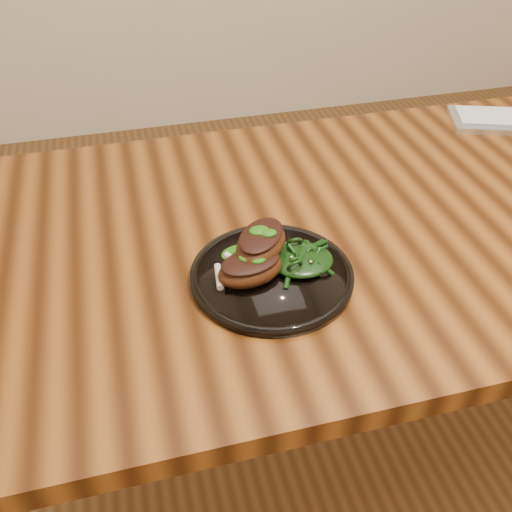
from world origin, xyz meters
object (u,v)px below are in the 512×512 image
Objects in this scene: plate at (272,275)px; lamb_chop_front at (250,268)px; desk at (407,243)px; greens_heap at (302,257)px.

plate is 0.05m from lamb_chop_front.
desk is 6.18× the size of plate.
lamb_chop_front reaches higher than greens_heap.
lamb_chop_front is at bearing -171.15° from greens_heap.
lamb_chop_front reaches higher than plate.
desk is at bearing 21.05° from lamb_chop_front.
greens_heap is (-0.26, -0.12, 0.11)m from desk.
greens_heap is (0.05, 0.00, 0.02)m from plate.
plate is at bearing 13.67° from lamb_chop_front.
desk is 0.31m from greens_heap.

